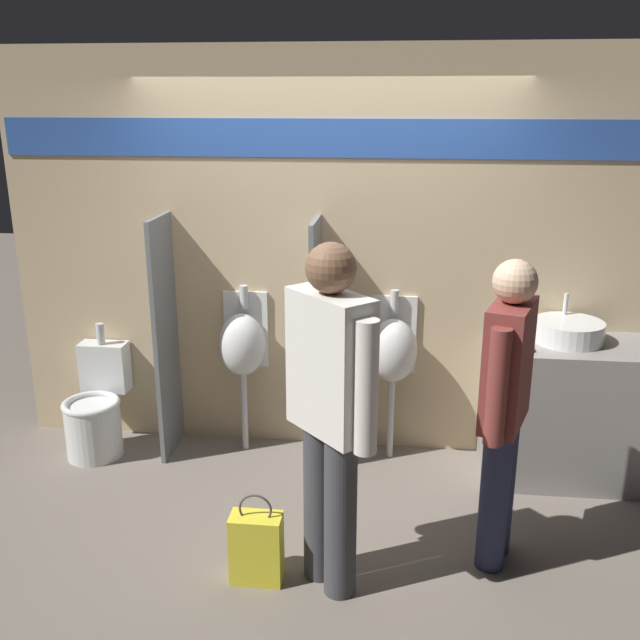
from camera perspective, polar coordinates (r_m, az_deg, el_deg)
The scene contains 13 objects.
ground_plane at distance 4.71m, azimuth -0.24°, elevation -12.90°, with size 16.00×16.00×0.00m, color #70665B.
display_wall at distance 4.77m, azimuth 0.59°, elevation 5.14°, with size 4.36×0.07×2.70m.
sink_counter at distance 4.86m, azimuth 19.36°, elevation -6.92°, with size 1.07×0.56×0.91m.
sink_basin at distance 4.72m, azimuth 19.26°, elevation -0.84°, with size 0.43×0.43×0.27m.
cell_phone at distance 4.53m, azimuth 16.29°, elevation -2.13°, with size 0.07×0.14×0.01m.
divider_near_counter at distance 4.91m, azimuth -12.23°, elevation -1.45°, with size 0.03×0.44×1.65m.
divider_mid at distance 4.69m, azimuth -0.37°, elevation -1.95°, with size 0.03×0.44×1.65m.
urinal_near_counter at distance 4.86m, azimuth -6.21°, elevation -1.95°, with size 0.32×0.30×1.16m.
urinal_far at distance 4.75m, azimuth 5.85°, elevation -2.42°, with size 0.32×0.30×1.16m.
toilet at distance 5.21m, azimuth -17.48°, elevation -7.04°, with size 0.39×0.55×0.88m.
person_in_vest at distance 3.73m, azimuth 14.57°, elevation -6.43°, with size 0.31×0.55×1.65m.
person_with_lanyard at distance 3.39m, azimuth 0.82°, elevation -7.01°, with size 0.46×0.48×1.77m.
shopping_bag at distance 3.82m, azimuth -5.11°, elevation -17.65°, with size 0.26×0.15×0.50m.
Camera 1 is at (0.48, -4.03, 2.39)m, focal length 40.00 mm.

